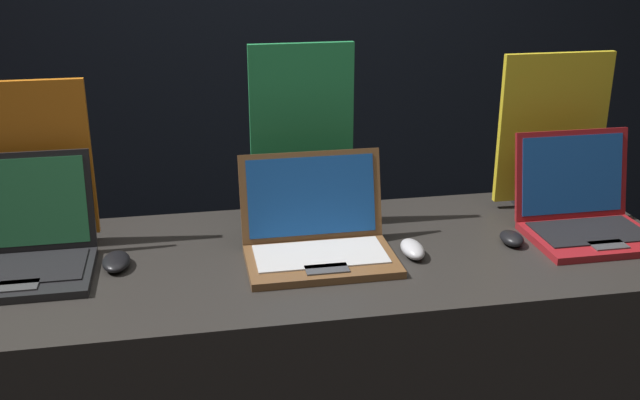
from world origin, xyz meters
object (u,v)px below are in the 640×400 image
object	(u,v)px
mouse_front	(116,261)
promo_stand_middle	(302,140)
laptop_back	(584,212)
laptop_middle	(317,235)
mouse_middle	(412,249)
laptop_front	(26,246)
promo_stand_back	(552,134)
promo_stand_front	(29,169)
mouse_back	(512,238)

from	to	relation	value
mouse_front	promo_stand_middle	distance (m)	0.60
laptop_back	laptop_middle	bearing A→B (deg)	-179.21
mouse_middle	promo_stand_middle	xyz separation A→B (m)	(-0.25, 0.28, 0.23)
laptop_middle	laptop_front	bearing A→B (deg)	175.86
promo_stand_back	promo_stand_front	bearing A→B (deg)	-179.08
mouse_middle	promo_stand_middle	world-z (taller)	promo_stand_middle
mouse_middle	laptop_back	distance (m)	0.52
promo_stand_middle	laptop_back	xyz separation A→B (m)	(0.76, -0.23, -0.19)
laptop_back	promo_stand_middle	bearing A→B (deg)	163.50
promo_stand_middle	mouse_back	size ratio (longest dim) A/B	5.76
mouse_back	promo_stand_back	distance (m)	0.41
laptop_back	laptop_front	bearing A→B (deg)	178.37
mouse_middle	promo_stand_back	distance (m)	0.63
promo_stand_front	promo_stand_middle	xyz separation A→B (m)	(0.73, 0.02, 0.04)
mouse_middle	laptop_middle	bearing A→B (deg)	169.01
laptop_middle	promo_stand_middle	size ratio (longest dim) A/B	0.74
laptop_front	mouse_middle	distance (m)	0.98
promo_stand_back	promo_stand_middle	bearing A→B (deg)	-179.64
promo_stand_front	laptop_middle	world-z (taller)	promo_stand_front
mouse_front	promo_stand_middle	world-z (taller)	promo_stand_middle
laptop_front	laptop_back	bearing A→B (deg)	-1.63
promo_stand_middle	mouse_back	xyz separation A→B (m)	(0.53, -0.26, -0.23)
promo_stand_middle	promo_stand_back	bearing A→B (deg)	0.36
laptop_front	mouse_front	distance (m)	0.22
mouse_front	laptop_back	world-z (taller)	laptop_back
mouse_middle	laptop_back	world-z (taller)	laptop_back
laptop_back	mouse_back	xyz separation A→B (m)	(-0.23, -0.04, -0.05)
promo_stand_front	laptop_back	world-z (taller)	promo_stand_front
promo_stand_front	mouse_middle	distance (m)	1.03
promo_stand_front	laptop_middle	xyz separation A→B (m)	(0.73, -0.22, -0.16)
mouse_front	promo_stand_back	world-z (taller)	promo_stand_back
promo_stand_back	mouse_front	bearing A→B (deg)	-170.34
mouse_middle	promo_stand_back	bearing A→B (deg)	29.20
laptop_front	laptop_middle	xyz separation A→B (m)	(0.73, -0.05, -0.01)
mouse_front	mouse_back	size ratio (longest dim) A/B	1.29
promo_stand_middle	promo_stand_back	world-z (taller)	promo_stand_middle
promo_stand_front	mouse_middle	world-z (taller)	promo_stand_front
promo_stand_front	mouse_back	xyz separation A→B (m)	(1.27, -0.24, -0.20)
mouse_front	laptop_back	distance (m)	1.28
promo_stand_back	laptop_middle	bearing A→B (deg)	-162.45
mouse_back	laptop_front	bearing A→B (deg)	176.42
promo_stand_front	laptop_middle	bearing A→B (deg)	-16.52
laptop_front	promo_stand_front	world-z (taller)	promo_stand_front
mouse_back	promo_stand_front	bearing A→B (deg)	169.11
laptop_front	mouse_back	bearing A→B (deg)	-3.58
promo_stand_middle	laptop_front	bearing A→B (deg)	-165.94
laptop_back	mouse_back	world-z (taller)	laptop_back
mouse_front	laptop_back	xyz separation A→B (m)	(1.28, -0.01, 0.05)
mouse_front	promo_stand_back	distance (m)	1.31
laptop_front	promo_stand_middle	world-z (taller)	promo_stand_middle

